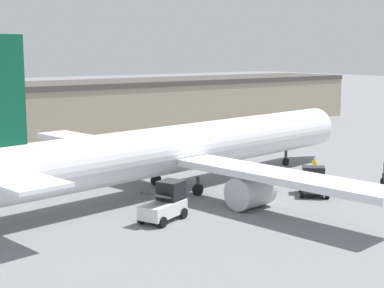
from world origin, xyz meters
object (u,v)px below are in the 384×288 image
(baggage_tug, at_px, (314,182))
(belt_loader_truck, at_px, (165,203))
(ground_crew_worker, at_px, (314,167))
(airplane, at_px, (183,149))

(baggage_tug, distance_m, belt_loader_truck, 13.25)
(ground_crew_worker, distance_m, baggage_tug, 6.06)
(baggage_tug, height_order, belt_loader_truck, belt_loader_truck)
(airplane, bearing_deg, ground_crew_worker, -26.05)
(ground_crew_worker, bearing_deg, belt_loader_truck, -176.14)
(airplane, bearing_deg, baggage_tug, -55.88)
(baggage_tug, relative_size, belt_loader_truck, 0.90)
(ground_crew_worker, xyz_separation_m, belt_loader_truck, (-17.79, -2.73, 0.19))
(airplane, relative_size, belt_loader_truck, 11.22)
(baggage_tug, xyz_separation_m, belt_loader_truck, (-13.20, 1.23, 0.17))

